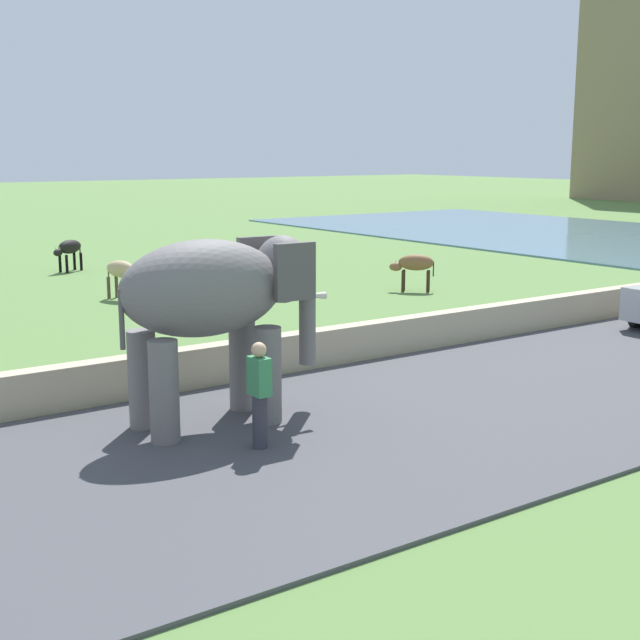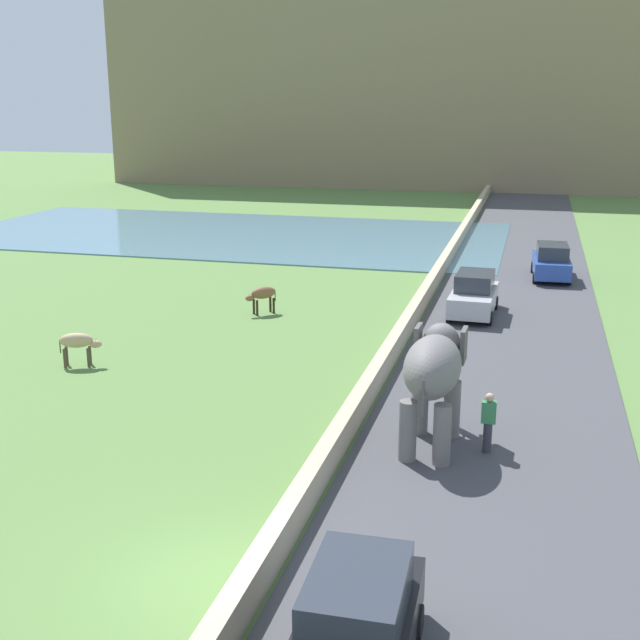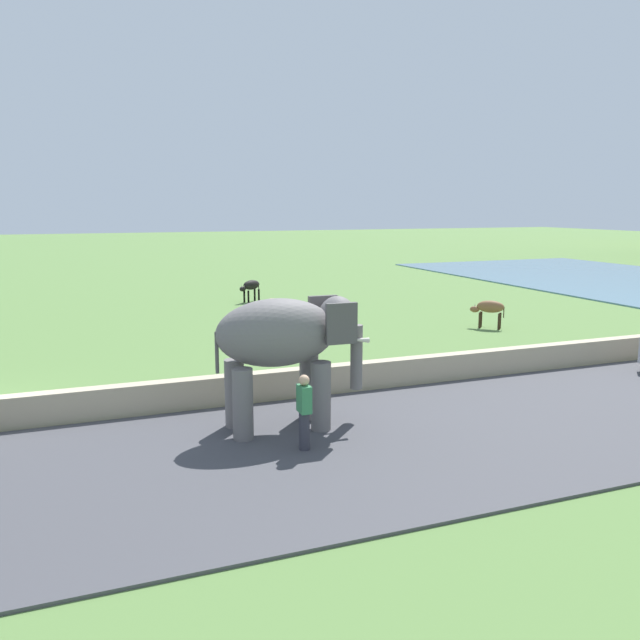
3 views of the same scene
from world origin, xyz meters
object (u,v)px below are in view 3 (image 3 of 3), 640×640
Objects in this scene: elephant at (287,341)px; cow_brown at (489,308)px; person_beside_elephant at (304,411)px; cow_black at (251,286)px; cow_tan at (275,306)px.

elephant is 14.36m from cow_brown.
person_beside_elephant is 15.28m from cow_brown.
person_beside_elephant is 20.95m from cow_black.
person_beside_elephant reaches higher than cow_tan.
person_beside_elephant is at bearing -12.02° from cow_black.
person_beside_elephant is 1.19× the size of cow_black.
elephant is 1.84m from person_beside_elephant.
cow_black is at bearing 167.98° from person_beside_elephant.
cow_brown is at bearing 130.50° from person_beside_elephant.
cow_tan and cow_black have the same top height.
cow_brown is (-9.92, 11.62, -0.04)m from person_beside_elephant.
cow_tan is (-3.74, -8.05, 0.00)m from cow_brown.
cow_brown is at bearing 34.46° from cow_black.
elephant is 19.58m from cow_black.
elephant is 2.84× the size of cow_brown.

